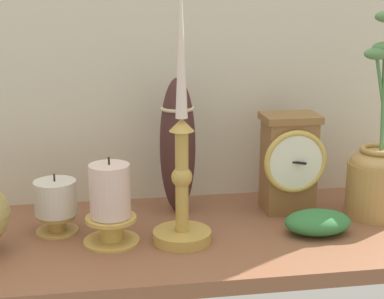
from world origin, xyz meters
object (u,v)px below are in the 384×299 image
Objects in this scene: candlestick_tall_left at (182,175)px; pillar_candle_near_clock at (56,204)px; brass_vase_jar at (377,173)px; pillar_candle_front at (110,203)px; tall_ceramic_vase at (179,145)px; mantel_clock at (289,162)px.

pillar_candle_near_clock is (-19.73, 7.13, -6.22)cm from candlestick_tall_left.
brass_vase_jar is 2.54× the size of pillar_candle_front.
candlestick_tall_left is at bearing -19.86° from pillar_candle_near_clock.
brass_vase_jar is 34.67cm from tall_ceramic_vase.
mantel_clock is at bearing 27.02° from candlestick_tall_left.
mantel_clock is 0.73× the size of tall_ceramic_vase.
candlestick_tall_left is (-20.74, -10.57, 1.98)cm from mantel_clock.
brass_vase_jar is (35.08, 5.94, -3.30)cm from candlestick_tall_left.
candlestick_tall_left reaches higher than pillar_candle_front.
mantel_clock is 23.36cm from candlestick_tall_left.
brass_vase_jar is 54.89cm from pillar_candle_near_clock.
candlestick_tall_left is at bearing -152.98° from mantel_clock.
mantel_clock is at bearing 4.87° from pillar_candle_near_clock.
candlestick_tall_left is 1.70× the size of tall_ceramic_vase.
mantel_clock reaches higher than pillar_candle_near_clock.
pillar_candle_front is 18.09cm from tall_ceramic_vase.
mantel_clock reaches higher than pillar_candle_front.
mantel_clock is at bearing 15.76° from pillar_candle_front.
candlestick_tall_left reaches higher than tall_ceramic_vase.
brass_vase_jar reaches higher than mantel_clock.
pillar_candle_near_clock is (-40.46, -3.45, -4.24)cm from mantel_clock.
mantel_clock is 33.11cm from pillar_candle_front.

